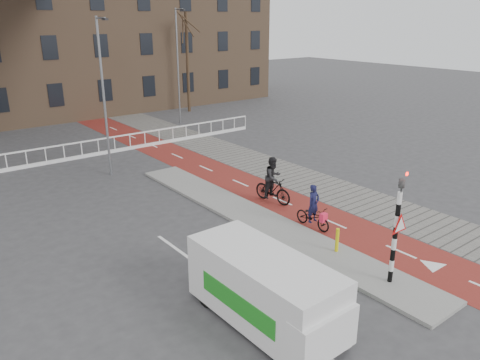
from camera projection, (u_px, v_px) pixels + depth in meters
ground at (350, 254)px, 16.01m from camera, size 120.00×120.00×0.00m
bike_lane at (217, 173)px, 24.32m from camera, size 2.50×60.00×0.01m
sidewalk at (258, 163)px, 25.95m from camera, size 3.00×60.00×0.01m
curb_island at (259, 220)px, 18.56m from camera, size 1.80×16.00×0.12m
traffic_signal at (397, 225)px, 13.50m from camera, size 0.80×0.80×3.68m
bollard at (337, 240)px, 15.82m from camera, size 0.12×0.12×0.84m
cyclist_near at (313, 213)px, 17.84m from camera, size 0.62×1.64×1.73m
cyclist_far at (273, 184)px, 20.21m from camera, size 0.97×1.98×2.05m
van at (264, 288)px, 12.13m from camera, size 1.85×4.49×1.92m
railing at (46, 159)px, 25.64m from camera, size 28.00×0.10×0.99m
tree_right at (188, 63)px, 38.96m from camera, size 0.25×0.25×8.09m
streetlight_near at (104, 100)px, 22.78m from camera, size 0.12×0.12×7.74m
streetlight_right at (178, 68)px, 34.42m from camera, size 0.12×0.12×8.30m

